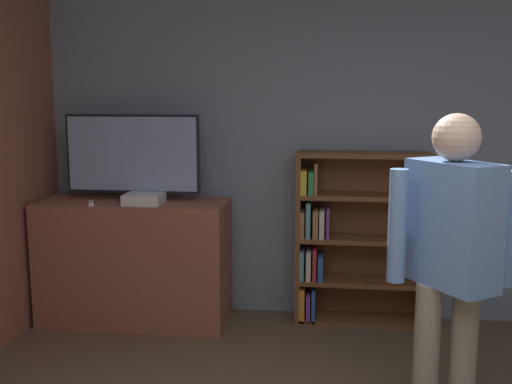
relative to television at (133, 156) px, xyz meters
The scene contains 7 objects.
wall_back 1.58m from the television, 12.57° to the left, with size 6.58×0.09×2.70m.
tv_ledge 0.81m from the television, 90.00° to the right, with size 1.42×0.54×0.95m.
television is the anchor object (origin of this frame).
game_console 0.35m from the television, 48.92° to the right, with size 0.27×0.23×0.08m.
remote_loose 0.46m from the television, 139.74° to the right, with size 0.09×0.14×0.02m.
bookshelf 1.76m from the television, ahead, with size 0.99×0.28×1.32m.
person 2.51m from the television, 34.00° to the right, with size 0.61×0.51×1.65m.
Camera 1 is at (-0.06, -1.68, 1.74)m, focal length 42.00 mm.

